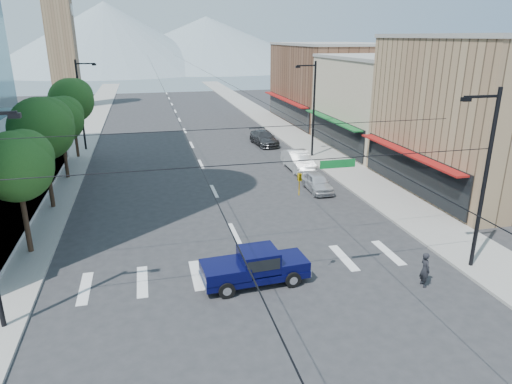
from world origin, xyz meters
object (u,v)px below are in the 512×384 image
(pickup_truck, at_px, (254,266))
(parked_car_mid, at_px, (298,161))
(pedestrian, at_px, (425,269))
(parked_car_near, at_px, (317,182))
(parked_car_far, at_px, (264,138))

(pickup_truck, relative_size, parked_car_mid, 1.03)
(pickup_truck, distance_m, parked_car_mid, 19.81)
(pedestrian, bearing_deg, parked_car_mid, 1.62)
(parked_car_near, bearing_deg, parked_car_far, 91.02)
(pedestrian, relative_size, parked_car_near, 0.43)
(parked_car_near, relative_size, parked_car_mid, 0.78)
(parked_car_mid, xyz_separation_m, parked_car_far, (-0.45, 10.05, -0.08))
(pedestrian, bearing_deg, parked_car_near, 2.74)
(pickup_truck, xyz_separation_m, parked_car_mid, (8.27, 18.00, -0.07))
(pickup_truck, height_order, parked_car_mid, pickup_truck)
(pedestrian, relative_size, parked_car_far, 0.33)
(pedestrian, xyz_separation_m, parked_car_near, (0.15, 14.27, -0.18))
(pickup_truck, xyz_separation_m, parked_car_far, (7.81, 28.05, -0.15))
(parked_car_mid, bearing_deg, pickup_truck, -114.80)
(pedestrian, relative_size, parked_car_mid, 0.34)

